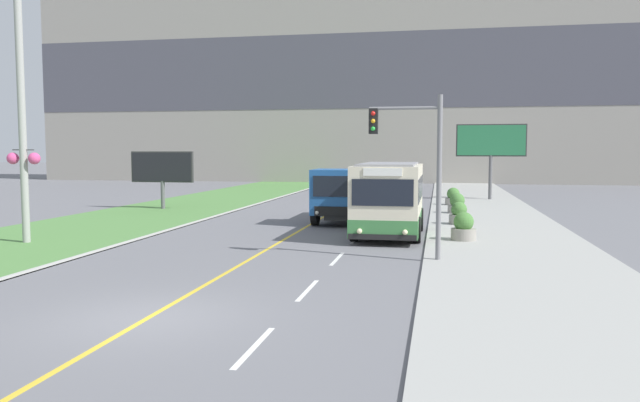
{
  "coord_description": "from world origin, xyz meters",
  "views": [
    {
      "loc": [
        5.95,
        -11.86,
        3.5
      ],
      "look_at": [
        1.1,
        13.49,
        1.4
      ],
      "focal_mm": 35.0,
      "sensor_mm": 36.0,
      "label": 1
    }
  ],
  "objects": [
    {
      "name": "ground_plane",
      "position": [
        0.0,
        0.0,
        0.0
      ],
      "size": [
        300.0,
        300.0,
        0.0
      ],
      "primitive_type": "plane",
      "color": "slate"
    },
    {
      "name": "sidewalk_right",
      "position": [
        8.5,
        0.0,
        0.04
      ],
      "size": [
        6.0,
        140.0,
        0.08
      ],
      "color": "#9E9E99",
      "rests_on": "ground_plane"
    },
    {
      "name": "lane_marking_centre",
      "position": [
        0.41,
        2.89,
        0.0
      ],
      "size": [
        2.88,
        140.0,
        0.01
      ],
      "color": "gold",
      "rests_on": "ground_plane"
    },
    {
      "name": "apartment_block_background",
      "position": [
        0.0,
        58.89,
        11.39
      ],
      "size": [
        80.0,
        8.04,
        22.78
      ],
      "color": "gray",
      "rests_on": "ground_plane"
    },
    {
      "name": "city_bus",
      "position": [
        3.96,
        13.48,
        1.51
      ],
      "size": [
        2.68,
        6.14,
        2.99
      ],
      "color": "beige",
      "rests_on": "ground_plane"
    },
    {
      "name": "dump_truck",
      "position": [
        1.43,
        17.55,
        1.31
      ],
      "size": [
        2.57,
        6.44,
        2.62
      ],
      "color": "black",
      "rests_on": "ground_plane"
    },
    {
      "name": "car_distant",
      "position": [
        1.2,
        37.18,
        0.69
      ],
      "size": [
        1.8,
        4.3,
        1.45
      ],
      "color": "maroon",
      "rests_on": "ground_plane"
    },
    {
      "name": "utility_pole_near",
      "position": [
        -9.37,
        9.03,
        5.52
      ],
      "size": [
        1.8,
        0.44,
        11.77
      ],
      "color": "#9E9E99",
      "rests_on": "ground_plane"
    },
    {
      "name": "traffic_light_mast",
      "position": [
        5.25,
        7.87,
        3.35
      ],
      "size": [
        2.28,
        0.32,
        5.22
      ],
      "color": "slate",
      "rests_on": "ground_plane"
    },
    {
      "name": "billboard_large",
      "position": [
        9.49,
        33.24,
        4.01
      ],
      "size": [
        4.78,
        0.24,
        5.33
      ],
      "color": "#59595B",
      "rests_on": "ground_plane"
    },
    {
      "name": "billboard_small",
      "position": [
        -10.22,
        22.76,
        2.42
      ],
      "size": [
        3.87,
        0.24,
        3.44
      ],
      "color": "#59595B",
      "rests_on": "ground_plane"
    },
    {
      "name": "planter_round_near",
      "position": [
        6.9,
        12.37,
        0.55
      ],
      "size": [
        0.95,
        0.95,
        1.08
      ],
      "color": "gray",
      "rests_on": "sidewalk_right"
    },
    {
      "name": "planter_round_second",
      "position": [
        6.89,
        17.61,
        0.54
      ],
      "size": [
        0.91,
        0.91,
        1.05
      ],
      "color": "gray",
      "rests_on": "sidewalk_right"
    },
    {
      "name": "planter_round_third",
      "position": [
        6.95,
        22.86,
        0.55
      ],
      "size": [
        1.01,
        1.01,
        1.09
      ],
      "color": "gray",
      "rests_on": "sidewalk_right"
    },
    {
      "name": "planter_round_far",
      "position": [
        6.85,
        28.1,
        0.55
      ],
      "size": [
        0.99,
        0.99,
        1.09
      ],
      "color": "gray",
      "rests_on": "sidewalk_right"
    }
  ]
}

